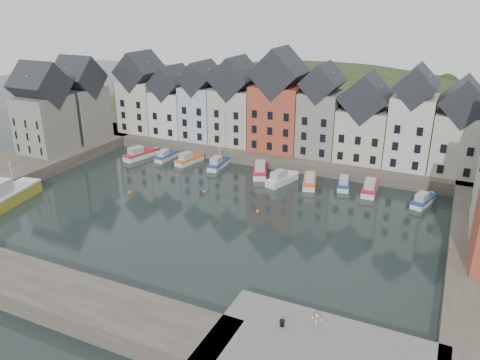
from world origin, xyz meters
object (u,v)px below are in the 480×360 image
Objects in this scene: mooring_bollard at (282,323)px; life_ring_post at (317,319)px; large_vessel at (2,197)px; boat_d at (218,163)px; boat_a at (139,154)px.

life_ring_post is (2.61, 1.04, 0.55)m from mooring_bollard.
boat_d is at bearing 43.56° from large_vessel.
large_vessel is 21.77× the size of mooring_bollard.
mooring_bollard is at bearing -27.96° from boat_a.
boat_d is 45.78m from life_ring_post.
mooring_bollard is 0.43× the size of life_ring_post.
boat_a is 5.34× the size of life_ring_post.
boat_a is 54.05m from mooring_bollard.
boat_d is at bearing 124.41° from mooring_bollard.
large_vessel is at bearing -130.06° from boat_d.
boat_a is at bearing -177.84° from boat_d.
boat_a is 12.40× the size of mooring_bollard.
large_vessel is 9.38× the size of life_ring_post.
large_vessel is at bearing -86.78° from boat_a.
boat_d reaches higher than boat_a.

